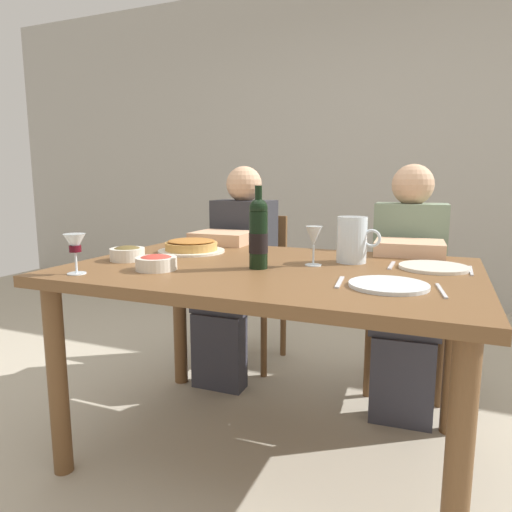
{
  "coord_description": "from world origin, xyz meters",
  "views": [
    {
      "loc": [
        0.59,
        -1.6,
        1.08
      ],
      "look_at": [
        -0.06,
        -0.0,
        0.8
      ],
      "focal_mm": 32.05,
      "sensor_mm": 36.0,
      "label": 1
    }
  ],
  "objects_px": {
    "dining_table": "(270,290)",
    "wine_bottle": "(258,234)",
    "water_pitcher": "(352,242)",
    "chair_left": "(252,278)",
    "olive_bowl": "(127,253)",
    "wine_glass_left_diner": "(75,245)",
    "baked_tart": "(191,246)",
    "dinner_plate_right_setting": "(434,267)",
    "wine_glass_right_diner": "(314,237)",
    "salad_bowl": "(156,262)",
    "chair_right": "(407,292)",
    "diner_left": "(236,265)",
    "dinner_plate_left_setting": "(389,285)",
    "diner_right": "(408,279)"
  },
  "relations": [
    {
      "from": "chair_right",
      "to": "chair_left",
      "type": "bearing_deg",
      "value": -4.07
    },
    {
      "from": "dinner_plate_right_setting",
      "to": "chair_right",
      "type": "relative_size",
      "value": 0.29
    },
    {
      "from": "dining_table",
      "to": "diner_left",
      "type": "distance_m",
      "value": 0.8
    },
    {
      "from": "dining_table",
      "to": "dinner_plate_right_setting",
      "type": "distance_m",
      "value": 0.61
    },
    {
      "from": "salad_bowl",
      "to": "olive_bowl",
      "type": "distance_m",
      "value": 0.26
    },
    {
      "from": "water_pitcher",
      "to": "wine_glass_right_diner",
      "type": "xyz_separation_m",
      "value": [
        -0.12,
        -0.12,
        0.03
      ]
    },
    {
      "from": "olive_bowl",
      "to": "chair_left",
      "type": "bearing_deg",
      "value": 82.49
    },
    {
      "from": "diner_left",
      "to": "chair_right",
      "type": "distance_m",
      "value": 0.93
    },
    {
      "from": "baked_tart",
      "to": "chair_right",
      "type": "relative_size",
      "value": 0.35
    },
    {
      "from": "chair_left",
      "to": "diner_left",
      "type": "relative_size",
      "value": 0.75
    },
    {
      "from": "salad_bowl",
      "to": "chair_right",
      "type": "xyz_separation_m",
      "value": [
        0.8,
        1.11,
        -0.29
      ]
    },
    {
      "from": "water_pitcher",
      "to": "olive_bowl",
      "type": "bearing_deg",
      "value": -160.65
    },
    {
      "from": "wine_bottle",
      "to": "wine_glass_right_diner",
      "type": "height_order",
      "value": "wine_bottle"
    },
    {
      "from": "dining_table",
      "to": "wine_bottle",
      "type": "xyz_separation_m",
      "value": [
        -0.03,
        -0.06,
        0.22
      ]
    },
    {
      "from": "olive_bowl",
      "to": "wine_glass_right_diner",
      "type": "bearing_deg",
      "value": 13.45
    },
    {
      "from": "dining_table",
      "to": "dinner_plate_left_setting",
      "type": "distance_m",
      "value": 0.5
    },
    {
      "from": "wine_glass_left_diner",
      "to": "wine_glass_right_diner",
      "type": "height_order",
      "value": "wine_glass_right_diner"
    },
    {
      "from": "diner_left",
      "to": "diner_right",
      "type": "distance_m",
      "value": 0.91
    },
    {
      "from": "wine_bottle",
      "to": "chair_right",
      "type": "height_order",
      "value": "wine_bottle"
    },
    {
      "from": "dining_table",
      "to": "baked_tart",
      "type": "relative_size",
      "value": 4.99
    },
    {
      "from": "water_pitcher",
      "to": "diner_left",
      "type": "distance_m",
      "value": 0.88
    },
    {
      "from": "water_pitcher",
      "to": "chair_left",
      "type": "height_order",
      "value": "water_pitcher"
    },
    {
      "from": "dining_table",
      "to": "salad_bowl",
      "type": "xyz_separation_m",
      "value": [
        -0.36,
        -0.22,
        0.12
      ]
    },
    {
      "from": "olive_bowl",
      "to": "wine_glass_left_diner",
      "type": "relative_size",
      "value": 0.99
    },
    {
      "from": "diner_left",
      "to": "chair_right",
      "type": "relative_size",
      "value": 1.33
    },
    {
      "from": "diner_left",
      "to": "diner_right",
      "type": "height_order",
      "value": "same"
    },
    {
      "from": "baked_tart",
      "to": "diner_left",
      "type": "bearing_deg",
      "value": 89.75
    },
    {
      "from": "olive_bowl",
      "to": "diner_right",
      "type": "height_order",
      "value": "diner_right"
    },
    {
      "from": "dinner_plate_left_setting",
      "to": "dining_table",
      "type": "bearing_deg",
      "value": 157.82
    },
    {
      "from": "wine_glass_left_diner",
      "to": "wine_glass_right_diner",
      "type": "xyz_separation_m",
      "value": [
        0.72,
        0.47,
        0.01
      ]
    },
    {
      "from": "salad_bowl",
      "to": "diner_left",
      "type": "xyz_separation_m",
      "value": [
        -0.09,
        0.89,
        -0.17
      ]
    },
    {
      "from": "dining_table",
      "to": "dinner_plate_left_setting",
      "type": "xyz_separation_m",
      "value": [
        0.45,
        -0.18,
        0.1
      ]
    },
    {
      "from": "dinner_plate_left_setting",
      "to": "diner_left",
      "type": "bearing_deg",
      "value": 136.79
    },
    {
      "from": "wine_bottle",
      "to": "dinner_plate_left_setting",
      "type": "relative_size",
      "value": 1.26
    },
    {
      "from": "olive_bowl",
      "to": "diner_left",
      "type": "distance_m",
      "value": 0.79
    },
    {
      "from": "dinner_plate_right_setting",
      "to": "diner_right",
      "type": "height_order",
      "value": "diner_right"
    },
    {
      "from": "diner_right",
      "to": "water_pitcher",
      "type": "bearing_deg",
      "value": 64.15
    },
    {
      "from": "diner_left",
      "to": "chair_right",
      "type": "height_order",
      "value": "diner_left"
    },
    {
      "from": "wine_glass_right_diner",
      "to": "salad_bowl",
      "type": "bearing_deg",
      "value": -149.53
    },
    {
      "from": "dining_table",
      "to": "olive_bowl",
      "type": "distance_m",
      "value": 0.6
    },
    {
      "from": "wine_bottle",
      "to": "wine_glass_left_diner",
      "type": "distance_m",
      "value": 0.64
    },
    {
      "from": "baked_tart",
      "to": "dinner_plate_right_setting",
      "type": "distance_m",
      "value": 1.03
    },
    {
      "from": "dinner_plate_left_setting",
      "to": "baked_tart",
      "type": "bearing_deg",
      "value": 157.76
    },
    {
      "from": "wine_bottle",
      "to": "dinner_plate_left_setting",
      "type": "bearing_deg",
      "value": -14.86
    },
    {
      "from": "baked_tart",
      "to": "dinner_plate_right_setting",
      "type": "bearing_deg",
      "value": -0.42
    },
    {
      "from": "dinner_plate_right_setting",
      "to": "wine_glass_left_diner",
      "type": "bearing_deg",
      "value": -153.56
    },
    {
      "from": "wine_bottle",
      "to": "chair_left",
      "type": "distance_m",
      "value": 1.12
    },
    {
      "from": "dinner_plate_right_setting",
      "to": "chair_left",
      "type": "distance_m",
      "value": 1.28
    },
    {
      "from": "wine_glass_right_diner",
      "to": "diner_left",
      "type": "bearing_deg",
      "value": 135.31
    },
    {
      "from": "olive_bowl",
      "to": "dinner_plate_left_setting",
      "type": "height_order",
      "value": "olive_bowl"
    }
  ]
}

